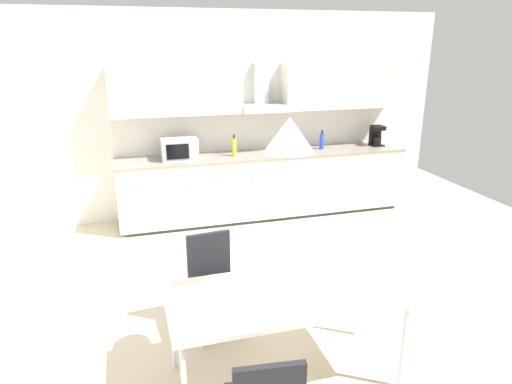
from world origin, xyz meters
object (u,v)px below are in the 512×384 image
Objects in this scene: coffee_maker at (376,136)px; pendant_lamp at (289,134)px; bottle_blue at (322,141)px; chair_far_left at (212,274)px; microwave at (179,149)px; dining_table at (286,297)px; bottle_yellow at (234,147)px.

pendant_lamp reaches higher than coffee_maker.
chair_far_left is (-2.12, -2.57, -0.51)m from bottle_blue.
microwave reaches higher than bottle_blue.
microwave is 2.59m from chair_far_left.
coffee_maker is at bearing 51.78° from dining_table.
chair_far_left is at bearing -91.29° from microwave.
dining_table is 0.87m from chair_far_left.
chair_far_left is 1.58m from pendant_lamp.
microwave reaches higher than dining_table.
pendant_lamp is (0.33, -3.30, 0.80)m from microwave.
chair_far_left is at bearing -129.63° from bottle_blue.
bottle_yellow is at bearing 82.80° from pendant_lamp.
coffee_maker is at bearing -0.28° from bottle_blue.
bottle_blue reaches higher than chair_far_left.
bottle_blue is 1.33m from bottle_yellow.
microwave is at bearing -179.15° from bottle_blue.
chair_far_left is (-0.06, -2.53, -0.53)m from microwave.
chair_far_left reaches higher than dining_table.
bottle_yellow reaches higher than bottle_blue.
dining_table is at bearing -104.04° from pendant_lamp.
chair_far_left is at bearing -107.71° from bottle_yellow.
coffee_maker is 3.99m from chair_far_left.
bottle_yellow is at bearing -2.80° from microwave.
bottle_yellow reaches higher than dining_table.
bottle_blue is (-0.88, 0.00, -0.03)m from coffee_maker.
bottle_blue is 3.78m from dining_table.
microwave is 1.50× the size of pendant_lamp.
microwave is at bearing -179.49° from coffee_maker.
pendant_lamp is at bearing -128.22° from coffee_maker.
coffee_maker is at bearing 1.62° from bottle_yellow.
microwave is 0.29× the size of dining_table.
dining_table is (-1.74, -3.34, -0.35)m from bottle_blue.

